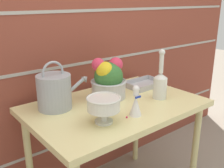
{
  "coord_description": "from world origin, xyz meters",
  "views": [
    {
      "loc": [
        -0.96,
        -1.15,
        1.36
      ],
      "look_at": [
        0.0,
        0.03,
        0.86
      ],
      "focal_mm": 42.0,
      "sensor_mm": 36.0,
      "label": 1
    }
  ],
  "objects_px": {
    "crystal_pedestal_bowl": "(104,105)",
    "glass_decanter": "(160,83)",
    "figurine_vase": "(136,103)",
    "watering_can": "(55,91)",
    "wire_tray": "(144,85)",
    "flower_planter": "(108,80)"
  },
  "relations": [
    {
      "from": "glass_decanter",
      "to": "wire_tray",
      "type": "relative_size",
      "value": 1.16
    },
    {
      "from": "watering_can",
      "to": "wire_tray",
      "type": "height_order",
      "value": "watering_can"
    },
    {
      "from": "crystal_pedestal_bowl",
      "to": "glass_decanter",
      "type": "height_order",
      "value": "glass_decanter"
    },
    {
      "from": "flower_planter",
      "to": "wire_tray",
      "type": "distance_m",
      "value": 0.37
    },
    {
      "from": "glass_decanter",
      "to": "figurine_vase",
      "type": "distance_m",
      "value": 0.32
    },
    {
      "from": "flower_planter",
      "to": "wire_tray",
      "type": "relative_size",
      "value": 0.96
    },
    {
      "from": "crystal_pedestal_bowl",
      "to": "wire_tray",
      "type": "distance_m",
      "value": 0.67
    },
    {
      "from": "watering_can",
      "to": "crystal_pedestal_bowl",
      "type": "height_order",
      "value": "watering_can"
    },
    {
      "from": "watering_can",
      "to": "wire_tray",
      "type": "relative_size",
      "value": 1.24
    },
    {
      "from": "glass_decanter",
      "to": "figurine_vase",
      "type": "relative_size",
      "value": 1.84
    },
    {
      "from": "glass_decanter",
      "to": "crystal_pedestal_bowl",
      "type": "bearing_deg",
      "value": -173.8
    },
    {
      "from": "wire_tray",
      "to": "figurine_vase",
      "type": "bearing_deg",
      "value": -140.87
    },
    {
      "from": "glass_decanter",
      "to": "wire_tray",
      "type": "bearing_deg",
      "value": 66.93
    },
    {
      "from": "crystal_pedestal_bowl",
      "to": "figurine_vase",
      "type": "relative_size",
      "value": 1.03
    },
    {
      "from": "watering_can",
      "to": "wire_tray",
      "type": "bearing_deg",
      "value": -3.06
    },
    {
      "from": "glass_decanter",
      "to": "figurine_vase",
      "type": "height_order",
      "value": "glass_decanter"
    },
    {
      "from": "figurine_vase",
      "to": "wire_tray",
      "type": "bearing_deg",
      "value": 39.13
    },
    {
      "from": "watering_can",
      "to": "figurine_vase",
      "type": "xyz_separation_m",
      "value": [
        0.3,
        -0.37,
        -0.03
      ]
    },
    {
      "from": "crystal_pedestal_bowl",
      "to": "wire_tray",
      "type": "relative_size",
      "value": 0.65
    },
    {
      "from": "figurine_vase",
      "to": "watering_can",
      "type": "bearing_deg",
      "value": 128.7
    },
    {
      "from": "crystal_pedestal_bowl",
      "to": "glass_decanter",
      "type": "xyz_separation_m",
      "value": [
        0.5,
        0.05,
        0.0
      ]
    },
    {
      "from": "crystal_pedestal_bowl",
      "to": "flower_planter",
      "type": "height_order",
      "value": "flower_planter"
    }
  ]
}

